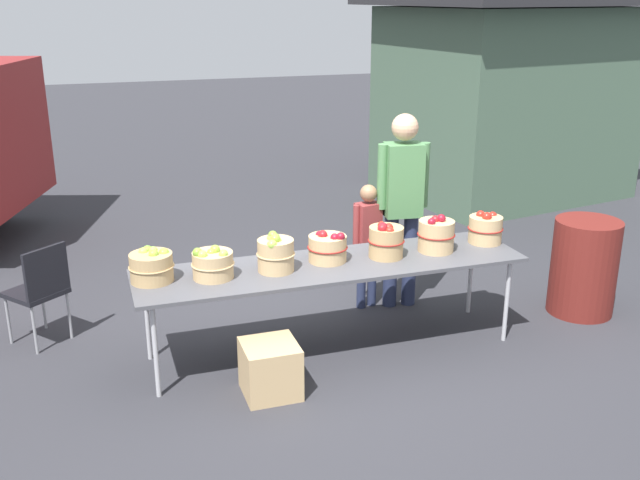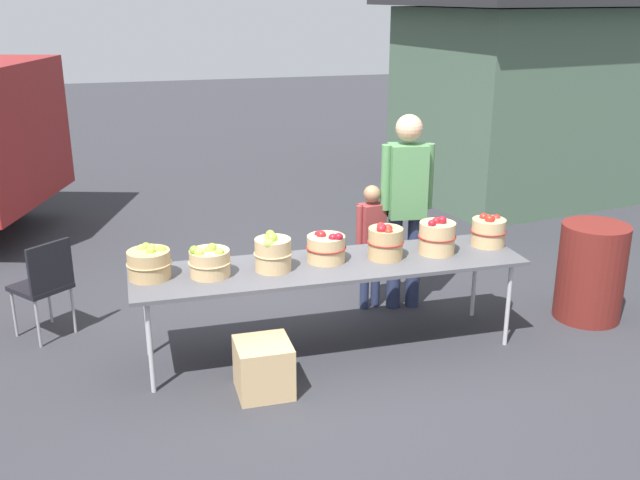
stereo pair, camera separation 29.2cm
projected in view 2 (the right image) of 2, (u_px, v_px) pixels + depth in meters
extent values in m
plane|color=#2D2D33|center=(330.00, 349.00, 5.96)|extent=(40.00, 40.00, 0.00)
cube|color=#4C4C51|center=(330.00, 266.00, 5.72)|extent=(3.10, 0.76, 0.03)
cylinder|color=#B2B2B7|center=(150.00, 347.00, 5.21)|extent=(0.04, 0.04, 0.72)
cylinder|color=#B2B2B7|center=(508.00, 305.00, 5.93)|extent=(0.04, 0.04, 0.72)
cylinder|color=#B2B2B7|center=(146.00, 314.00, 5.76)|extent=(0.04, 0.04, 0.72)
cylinder|color=#B2B2B7|center=(474.00, 278.00, 6.48)|extent=(0.04, 0.04, 0.72)
cylinder|color=tan|center=(149.00, 264.00, 5.41)|extent=(0.32, 0.32, 0.21)
torus|color=tan|center=(149.00, 263.00, 5.40)|extent=(0.34, 0.34, 0.01)
sphere|color=#8CB738|center=(161.00, 250.00, 5.40)|extent=(0.08, 0.08, 0.08)
sphere|color=#9EC647|center=(141.00, 249.00, 5.42)|extent=(0.07, 0.07, 0.07)
sphere|color=#7AA833|center=(146.00, 248.00, 5.46)|extent=(0.08, 0.08, 0.08)
sphere|color=#8CB738|center=(151.00, 251.00, 5.35)|extent=(0.07, 0.07, 0.07)
sphere|color=#9EC647|center=(151.00, 248.00, 5.45)|extent=(0.07, 0.07, 0.07)
cylinder|color=tan|center=(210.00, 263.00, 5.45)|extent=(0.30, 0.30, 0.20)
torus|color=tan|center=(210.00, 262.00, 5.45)|extent=(0.32, 0.32, 0.01)
sphere|color=#8CB738|center=(208.00, 251.00, 5.42)|extent=(0.06, 0.06, 0.06)
sphere|color=#9EC647|center=(199.00, 253.00, 5.34)|extent=(0.07, 0.07, 0.07)
sphere|color=#7AA833|center=(194.00, 250.00, 5.36)|extent=(0.07, 0.07, 0.07)
sphere|color=#8CB738|center=(212.00, 248.00, 5.43)|extent=(0.07, 0.07, 0.07)
sphere|color=#9EC647|center=(220.00, 252.00, 5.36)|extent=(0.07, 0.07, 0.07)
cylinder|color=tan|center=(273.00, 255.00, 5.56)|extent=(0.28, 0.28, 0.25)
torus|color=tan|center=(273.00, 253.00, 5.55)|extent=(0.30, 0.30, 0.01)
sphere|color=#9EC647|center=(270.00, 239.00, 5.51)|extent=(0.07, 0.07, 0.07)
sphere|color=#7AA833|center=(270.00, 235.00, 5.54)|extent=(0.07, 0.07, 0.07)
sphere|color=#7AA833|center=(273.00, 237.00, 5.51)|extent=(0.07, 0.07, 0.07)
sphere|color=#8CB738|center=(272.00, 238.00, 5.48)|extent=(0.07, 0.07, 0.07)
sphere|color=#8CB738|center=(274.00, 240.00, 5.49)|extent=(0.07, 0.07, 0.07)
sphere|color=#9EC647|center=(269.00, 237.00, 5.54)|extent=(0.07, 0.07, 0.07)
sphere|color=#9EC647|center=(269.00, 244.00, 5.42)|extent=(0.08, 0.08, 0.08)
cylinder|color=tan|center=(326.00, 249.00, 5.75)|extent=(0.30, 0.30, 0.21)
torus|color=maroon|center=(326.00, 247.00, 5.74)|extent=(0.32, 0.32, 0.01)
sphere|color=maroon|center=(322.00, 235.00, 5.71)|extent=(0.07, 0.07, 0.07)
sphere|color=maroon|center=(318.00, 235.00, 5.76)|extent=(0.07, 0.07, 0.07)
sphere|color=maroon|center=(321.00, 235.00, 5.72)|extent=(0.08, 0.08, 0.08)
sphere|color=maroon|center=(333.00, 238.00, 5.65)|extent=(0.07, 0.07, 0.07)
sphere|color=maroon|center=(339.00, 237.00, 5.64)|extent=(0.07, 0.07, 0.07)
cylinder|color=tan|center=(385.00, 243.00, 5.81)|extent=(0.28, 0.28, 0.25)
torus|color=maroon|center=(385.00, 242.00, 5.80)|extent=(0.30, 0.30, 0.01)
sphere|color=#B22319|center=(388.00, 229.00, 5.77)|extent=(0.08, 0.08, 0.08)
sphere|color=maroon|center=(381.00, 230.00, 5.69)|extent=(0.08, 0.08, 0.08)
sphere|color=#B22319|center=(388.00, 232.00, 5.68)|extent=(0.07, 0.07, 0.07)
sphere|color=#B22319|center=(381.00, 226.00, 5.75)|extent=(0.07, 0.07, 0.07)
sphere|color=maroon|center=(382.00, 228.00, 5.72)|extent=(0.07, 0.07, 0.07)
cylinder|color=tan|center=(437.00, 238.00, 5.92)|extent=(0.29, 0.29, 0.26)
torus|color=maroon|center=(437.00, 236.00, 5.92)|extent=(0.31, 0.31, 0.01)
sphere|color=maroon|center=(442.00, 220.00, 5.87)|extent=(0.07, 0.07, 0.07)
sphere|color=maroon|center=(436.00, 222.00, 5.91)|extent=(0.07, 0.07, 0.07)
sphere|color=maroon|center=(436.00, 221.00, 5.88)|extent=(0.07, 0.07, 0.07)
sphere|color=maroon|center=(432.00, 224.00, 5.81)|extent=(0.07, 0.07, 0.07)
sphere|color=maroon|center=(439.00, 222.00, 5.92)|extent=(0.07, 0.07, 0.07)
cylinder|color=tan|center=(488.00, 232.00, 6.11)|extent=(0.28, 0.28, 0.23)
torus|color=maroon|center=(488.00, 231.00, 6.10)|extent=(0.30, 0.30, 0.01)
sphere|color=#B22319|center=(484.00, 217.00, 6.11)|extent=(0.08, 0.08, 0.08)
sphere|color=maroon|center=(491.00, 220.00, 6.06)|extent=(0.07, 0.07, 0.07)
sphere|color=maroon|center=(489.00, 220.00, 6.07)|extent=(0.08, 0.08, 0.08)
sphere|color=#B22319|center=(496.00, 218.00, 6.12)|extent=(0.07, 0.07, 0.07)
sphere|color=#B22319|center=(489.00, 220.00, 6.07)|extent=(0.07, 0.07, 0.07)
sphere|color=#B22319|center=(490.00, 219.00, 6.02)|extent=(0.08, 0.08, 0.08)
cylinder|color=#262D4C|center=(414.00, 261.00, 6.66)|extent=(0.13, 0.13, 0.87)
cylinder|color=#262D4C|center=(394.00, 262.00, 6.64)|extent=(0.13, 0.13, 0.87)
cube|color=#4C7F4C|center=(407.00, 181.00, 6.41)|extent=(0.36, 0.28, 0.65)
sphere|color=tan|center=(409.00, 128.00, 6.26)|extent=(0.24, 0.24, 0.24)
cylinder|color=#4C7F4C|center=(428.00, 176.00, 6.42)|extent=(0.09, 0.09, 0.58)
cylinder|color=#4C7F4C|center=(386.00, 178.00, 6.37)|extent=(0.09, 0.09, 0.58)
cylinder|color=#262D4C|center=(376.00, 277.00, 6.70)|extent=(0.08, 0.08, 0.57)
cylinder|color=#262D4C|center=(365.00, 279.00, 6.65)|extent=(0.08, 0.08, 0.57)
cube|color=maroon|center=(371.00, 227.00, 6.52)|extent=(0.24, 0.20, 0.43)
sphere|color=#936B4C|center=(372.00, 194.00, 6.42)|extent=(0.15, 0.15, 0.15)
cylinder|color=maroon|center=(383.00, 222.00, 6.57)|extent=(0.06, 0.06, 0.38)
cylinder|color=maroon|center=(359.00, 226.00, 6.46)|extent=(0.06, 0.06, 0.38)
cube|color=black|center=(26.00, 106.00, 8.14)|extent=(0.57, 1.69, 0.80)
cube|color=#47604C|center=(524.00, 104.00, 10.18)|extent=(3.37, 2.88, 2.60)
cube|color=#262628|center=(533.00, 0.00, 9.74)|extent=(3.95, 3.46, 0.12)
cube|color=white|center=(561.00, 102.00, 8.98)|extent=(1.39, 0.28, 0.90)
cube|color=black|center=(41.00, 287.00, 6.08)|extent=(0.56, 0.56, 0.04)
cube|color=black|center=(50.00, 267.00, 5.91)|extent=(0.33, 0.27, 0.40)
cylinder|color=gray|center=(49.00, 300.00, 6.38)|extent=(0.02, 0.02, 0.42)
cylinder|color=gray|center=(14.00, 314.00, 6.12)|extent=(0.02, 0.02, 0.42)
cylinder|color=gray|center=(73.00, 310.00, 6.19)|extent=(0.02, 0.02, 0.42)
cylinder|color=gray|center=(38.00, 324.00, 5.93)|extent=(0.02, 0.02, 0.42)
cylinder|color=maroon|center=(591.00, 272.00, 6.42)|extent=(0.58, 0.58, 0.87)
cube|color=tan|center=(264.00, 368.00, 5.27)|extent=(0.39, 0.39, 0.39)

